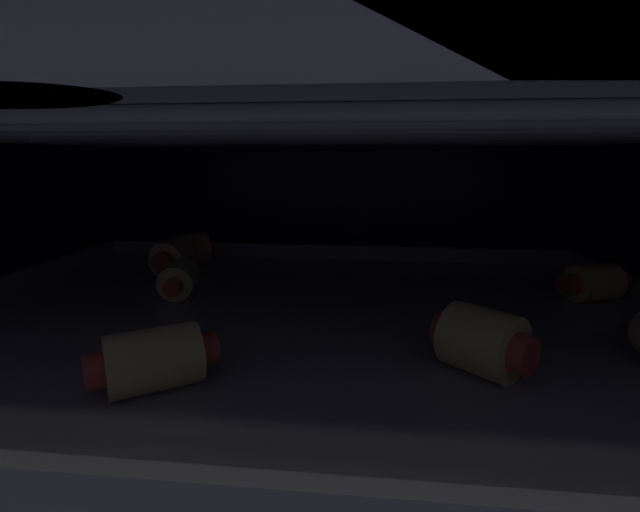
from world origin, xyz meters
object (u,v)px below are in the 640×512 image
(pig_in_blanket_lower_1, at_px, (173,258))
(pig_in_blanket_upper_8, at_px, (254,65))
(baking_tray_lower, at_px, (307,320))
(oven_rack_upper, at_px, (306,134))
(pig_in_blanket_upper_1, at_px, (155,107))
(baking_tray_upper, at_px, (306,121))
(pig_in_blanket_upper_0, at_px, (125,109))
(pig_in_blanket_lower_2, at_px, (154,360))
(oven_rack_lower, at_px, (307,333))
(pig_in_blanket_upper_3, at_px, (181,95))
(pig_in_blanket_lower_3, at_px, (179,279))
(pig_in_blanket_upper_7, at_px, (353,102))
(pig_in_blanket_lower_0, at_px, (594,283))
(pig_in_blanket_lower_6, at_px, (191,249))
(pig_in_blanket_lower_4, at_px, (482,341))
(pig_in_blanket_upper_6, at_px, (310,85))
(pig_in_blanket_upper_5, at_px, (391,114))
(pig_in_blanket_upper_4, at_px, (392,74))
(pig_in_blanket_upper_9, at_px, (547,107))
(pig_in_blanket_upper_2, at_px, (496,94))

(pig_in_blanket_lower_1, distance_m, pig_in_blanket_upper_8, 0.27)
(pig_in_blanket_upper_8, bearing_deg, baking_tray_lower, 86.52)
(oven_rack_upper, relative_size, pig_in_blanket_upper_1, 10.27)
(pig_in_blanket_lower_1, distance_m, pig_in_blanket_upper_1, 0.13)
(baking_tray_upper, height_order, pig_in_blanket_upper_0, pig_in_blanket_upper_0)
(pig_in_blanket_lower_2, bearing_deg, oven_rack_lower, 61.84)
(pig_in_blanket_upper_8, bearing_deg, pig_in_blanket_upper_3, 127.61)
(pig_in_blanket_lower_3, height_order, pig_in_blanket_upper_7, pig_in_blanket_upper_7)
(oven_rack_lower, height_order, pig_in_blanket_upper_7, pig_in_blanket_upper_7)
(pig_in_blanket_lower_0, bearing_deg, baking_tray_lower, -164.62)
(pig_in_blanket_lower_3, bearing_deg, pig_in_blanket_upper_8, -54.59)
(pig_in_blanket_upper_0, xyz_separation_m, pig_in_blanket_upper_1, (0.05, -0.05, -0.00))
(pig_in_blanket_lower_6, height_order, oven_rack_upper, oven_rack_upper)
(baking_tray_lower, height_order, pig_in_blanket_lower_4, pig_in_blanket_lower_4)
(pig_in_blanket_lower_3, xyz_separation_m, pig_in_blanket_upper_7, (0.13, 0.02, 0.13))
(pig_in_blanket_lower_0, xyz_separation_m, oven_rack_upper, (-0.21, -0.06, 0.11))
(pig_in_blanket_lower_2, bearing_deg, oven_rack_upper, 61.84)
(pig_in_blanket_lower_4, height_order, pig_in_blanket_upper_6, pig_in_blanket_upper_6)
(pig_in_blanket_upper_5, bearing_deg, oven_rack_lower, -115.27)
(pig_in_blanket_lower_6, xyz_separation_m, oven_rack_upper, (0.14, -0.14, 0.10))
(pig_in_blanket_upper_3, bearing_deg, baking_tray_upper, 14.16)
(pig_in_blanket_lower_3, xyz_separation_m, oven_rack_upper, (0.11, -0.04, 0.11))
(pig_in_blanket_lower_4, xyz_separation_m, pig_in_blanket_lower_6, (-0.24, 0.21, -0.00))
(oven_rack_lower, height_order, pig_in_blanket_upper_1, pig_in_blanket_upper_1)
(baking_tray_upper, relative_size, pig_in_blanket_upper_4, 10.50)
(pig_in_blanket_lower_3, relative_size, pig_in_blanket_upper_3, 1.19)
(pig_in_blanket_lower_2, relative_size, pig_in_blanket_upper_1, 1.10)
(pig_in_blanket_lower_1, xyz_separation_m, pig_in_blanket_lower_4, (0.23, -0.17, 0.00))
(pig_in_blanket_lower_0, relative_size, pig_in_blanket_upper_9, 1.09)
(pig_in_blanket_upper_4, height_order, pig_in_blanket_upper_5, same)
(oven_rack_lower, bearing_deg, baking_tray_upper, -90.00)
(baking_tray_upper, bearing_deg, pig_in_blanket_upper_5, 64.73)
(pig_in_blanket_lower_0, relative_size, pig_in_blanket_lower_2, 1.00)
(pig_in_blanket_lower_4, distance_m, pig_in_blanket_upper_3, 0.22)
(baking_tray_upper, bearing_deg, pig_in_blanket_lower_3, 161.50)
(pig_in_blanket_lower_4, relative_size, pig_in_blanket_upper_3, 1.02)
(pig_in_blanket_upper_5, xyz_separation_m, pig_in_blanket_upper_7, (-0.03, -0.07, 0.00))
(baking_tray_upper, xyz_separation_m, pig_in_blanket_upper_7, (0.03, 0.05, 0.02))
(pig_in_blanket_lower_6, xyz_separation_m, pig_in_blanket_upper_6, (0.15, -0.19, 0.13))
(pig_in_blanket_lower_2, bearing_deg, pig_in_blanket_upper_4, 14.14)
(pig_in_blanket_upper_5, bearing_deg, pig_in_blanket_upper_1, -157.49)
(pig_in_blanket_lower_1, bearing_deg, oven_rack_upper, -34.48)
(pig_in_blanket_upper_1, height_order, pig_in_blanket_upper_2, pig_in_blanket_upper_2)
(pig_in_blanket_lower_3, distance_m, baking_tray_upper, 0.16)
(pig_in_blanket_lower_3, xyz_separation_m, pig_in_blanket_lower_6, (-0.03, 0.10, 0.00))
(pig_in_blanket_lower_3, relative_size, pig_in_blanket_upper_0, 1.09)
(pig_in_blanket_upper_1, bearing_deg, pig_in_blanket_lower_1, 108.31)
(oven_rack_upper, relative_size, pig_in_blanket_upper_9, 10.13)
(baking_tray_lower, bearing_deg, pig_in_blanket_upper_4, -58.49)
(pig_in_blanket_lower_4, xyz_separation_m, pig_in_blanket_upper_2, (0.02, 0.09, 0.13))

